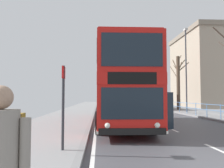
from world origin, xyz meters
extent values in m
cube|color=silver|center=(0.00, 2.60, 0.00)|extent=(0.12, 2.00, 0.00)
cube|color=silver|center=(0.00, 7.40, 0.00)|extent=(0.12, 2.00, 0.00)
cube|color=silver|center=(0.00, 12.20, 0.00)|extent=(0.12, 2.00, 0.00)
cube|color=silver|center=(0.00, 17.00, 0.00)|extent=(0.12, 2.00, 0.00)
cube|color=silver|center=(0.00, 21.80, 0.00)|extent=(0.12, 2.00, 0.00)
cube|color=silver|center=(0.00, 26.60, 0.00)|extent=(0.12, 2.00, 0.00)
cube|color=silver|center=(0.00, 31.40, 0.00)|extent=(0.12, 2.00, 0.00)
cube|color=silver|center=(0.00, 36.20, 0.00)|extent=(0.12, 2.00, 0.00)
cube|color=silver|center=(0.00, 41.00, 0.00)|extent=(0.12, 2.00, 0.00)
cube|color=silver|center=(0.00, 45.80, 0.00)|extent=(0.12, 2.00, 0.00)
cube|color=silver|center=(0.00, 50.60, 0.00)|extent=(0.12, 2.00, 0.00)
cube|color=red|center=(-2.54, 9.18, 1.24)|extent=(2.65, 10.96, 1.77)
cube|color=red|center=(-2.54, 9.18, 2.35)|extent=(2.66, 11.02, 0.46)
cube|color=red|center=(-2.54, 9.18, 3.39)|extent=(2.65, 10.96, 1.62)
cube|color=#A91511|center=(-2.54, 9.18, 4.24)|extent=(2.57, 10.64, 0.08)
cube|color=#19232D|center=(-2.59, 3.70, 1.45)|extent=(2.24, 0.05, 1.13)
cube|color=black|center=(-2.59, 3.69, 2.35)|extent=(1.78, 0.05, 0.44)
cube|color=#19232D|center=(-2.59, 3.70, 3.39)|extent=(2.24, 0.05, 1.23)
cube|color=black|center=(-2.59, 3.69, 0.45)|extent=(2.42, 0.10, 0.24)
cube|color=white|center=(-2.54, 9.18, 0.41)|extent=(2.67, 11.02, 0.10)
cube|color=#19232D|center=(-1.25, 9.44, 1.48)|extent=(0.10, 8.53, 0.92)
cube|color=#19232D|center=(-1.26, 9.17, 3.47)|extent=(0.11, 9.85, 0.97)
cube|color=#19232D|center=(-3.82, 9.47, 1.48)|extent=(0.10, 8.53, 0.92)
cube|color=#19232D|center=(-3.82, 9.19, 3.47)|extent=(0.11, 9.85, 0.97)
sphere|color=white|center=(-1.70, 3.67, 0.67)|extent=(0.20, 0.20, 0.20)
sphere|color=white|center=(-3.48, 3.69, 0.67)|extent=(0.20, 0.20, 0.20)
cube|color=#19232D|center=(-1.03, 4.75, 1.11)|extent=(0.68, 0.49, 1.52)
cube|color=black|center=(-1.37, 5.05, 1.11)|extent=(0.11, 0.90, 1.52)
cylinder|color=black|center=(-1.35, 5.90, 0.52)|extent=(0.31, 1.04, 1.04)
cylinder|color=black|center=(-3.79, 5.92, 0.52)|extent=(0.31, 1.04, 1.04)
cylinder|color=black|center=(-1.28, 12.74, 0.52)|extent=(0.31, 1.04, 1.04)
cylinder|color=black|center=(-3.73, 12.76, 0.52)|extent=(0.31, 1.04, 1.04)
cube|color=red|center=(2.85, 26.91, 1.73)|extent=(2.77, 10.91, 2.82)
cube|color=#19232D|center=(1.57, 26.94, 2.12)|extent=(0.22, 9.23, 1.35)
cube|color=#19232D|center=(4.13, 26.89, 2.12)|extent=(0.22, 9.23, 1.35)
cube|color=#19232D|center=(2.96, 32.36, 2.01)|extent=(2.18, 0.08, 1.69)
cylinder|color=black|center=(1.70, 30.37, 0.48)|extent=(0.30, 0.97, 0.96)
cylinder|color=black|center=(4.14, 30.32, 0.48)|extent=(0.30, 0.97, 0.96)
cylinder|color=black|center=(1.55, 23.31, 0.48)|extent=(0.30, 0.97, 0.96)
cylinder|color=black|center=(3.99, 23.26, 0.48)|extent=(0.30, 0.97, 0.96)
cylinder|color=#598CC6|center=(4.45, 10.75, 0.66)|extent=(0.05, 0.05, 1.03)
cylinder|color=#598CC6|center=(4.45, 12.77, 0.66)|extent=(0.05, 0.05, 1.03)
cylinder|color=#598CC6|center=(4.45, 14.79, 0.66)|extent=(0.05, 0.05, 1.03)
cylinder|color=#598CC6|center=(4.45, 16.81, 0.66)|extent=(0.05, 0.05, 1.03)
cylinder|color=#598CC6|center=(4.45, 18.82, 0.66)|extent=(0.05, 0.05, 1.03)
cylinder|color=#598CC6|center=(4.45, 20.84, 0.66)|extent=(0.05, 0.05, 1.03)
cylinder|color=#598CC6|center=(4.45, 22.86, 0.66)|extent=(0.05, 0.05, 1.03)
cylinder|color=#598CC6|center=(4.45, 10.75, 1.12)|extent=(0.04, 24.21, 0.04)
cylinder|color=#598CC6|center=(4.45, 10.75, 0.71)|extent=(0.04, 24.21, 0.04)
cylinder|color=gray|center=(-4.67, -2.39, 1.26)|extent=(0.36, 0.36, 0.61)
cylinder|color=gray|center=(-4.45, -2.38, 1.20)|extent=(0.11, 0.11, 0.58)
sphere|color=tan|center=(-4.67, -2.39, 1.67)|extent=(0.24, 0.24, 0.22)
cube|color=olive|center=(-4.69, -2.13, 1.28)|extent=(0.29, 0.20, 0.46)
cylinder|color=#2D2D33|center=(-4.83, 2.32, 1.37)|extent=(0.08, 0.08, 2.46)
cube|color=red|center=(-4.83, 2.34, 2.40)|extent=(0.04, 0.44, 0.36)
cylinder|color=#38383D|center=(5.15, 18.65, 4.34)|extent=(0.14, 0.14, 8.40)
cube|color=#B2B2AD|center=(5.15, 18.65, 8.66)|extent=(0.28, 0.60, 0.20)
cylinder|color=#4C3D2D|center=(5.83, 23.01, 3.39)|extent=(0.42, 0.42, 6.51)
cylinder|color=#4C3D2D|center=(5.72, 23.69, 5.59)|extent=(0.33, 1.44, 1.75)
cylinder|color=#4C3D2D|center=(6.56, 23.15, 5.35)|extent=(1.54, 0.41, 1.27)
cylinder|color=#4C3D2D|center=(5.56, 23.64, 4.68)|extent=(0.64, 1.34, 1.76)
cylinder|color=#4C3D2D|center=(6.20, 23.48, 6.44)|extent=(0.84, 1.04, 1.04)
cylinder|color=#4C3D2D|center=(5.77, 23.59, 5.23)|extent=(0.22, 1.21, 0.91)
cylinder|color=#4C3D2D|center=(6.20, 23.37, 5.32)|extent=(0.87, 0.87, 1.51)
cylinder|color=#4C3D2D|center=(6.38, 23.33, 5.70)|extent=(1.21, 0.76, 1.26)
cylinder|color=#423328|center=(5.74, 12.46, 6.29)|extent=(1.48, 0.58, 1.70)
cube|color=gray|center=(15.23, 33.35, 5.90)|extent=(10.03, 13.45, 11.80)
cube|color=slate|center=(15.23, 33.35, 12.15)|extent=(10.43, 13.99, 0.70)
camera|label=1|loc=(-3.78, -4.54, 1.68)|focal=37.11mm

